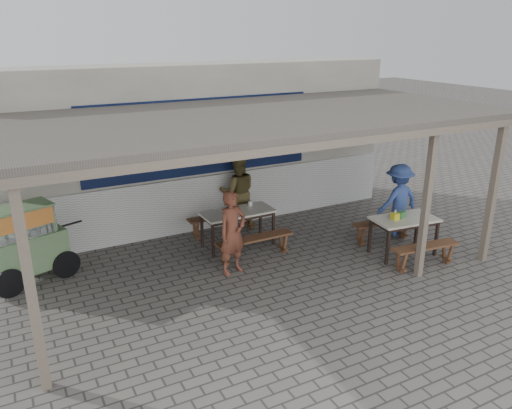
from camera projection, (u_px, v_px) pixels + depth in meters
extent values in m
plane|color=#5F5C56|center=(280.00, 283.00, 8.68)|extent=(60.00, 60.00, 0.00)
cube|color=beige|center=(200.00, 144.00, 11.12)|extent=(9.00, 1.20, 3.50)
cube|color=white|center=(212.00, 201.00, 10.97)|extent=(9.00, 0.10, 1.20)
cube|color=#101F4E|center=(201.00, 137.00, 10.42)|extent=(5.00, 0.03, 1.60)
cube|color=#544D48|center=(253.00, 116.00, 8.61)|extent=(9.00, 4.20, 0.12)
cube|color=#7D6D5E|center=(321.00, 145.00, 6.93)|extent=(9.00, 0.12, 0.12)
cube|color=#7D6D5E|center=(30.00, 290.00, 5.69)|extent=(0.12, 0.12, 2.70)
cube|color=#7D6D5E|center=(493.00, 193.00, 9.11)|extent=(0.12, 0.12, 2.70)
cube|color=#7D6D5E|center=(426.00, 204.00, 8.51)|extent=(0.11, 0.11, 2.70)
cube|color=beige|center=(238.00, 212.00, 9.94)|extent=(1.47, 0.69, 0.04)
cube|color=black|center=(238.00, 215.00, 9.96)|extent=(1.36, 0.58, 0.06)
cube|color=black|center=(213.00, 241.00, 9.53)|extent=(0.05, 0.05, 0.71)
cube|color=black|center=(273.00, 228.00, 10.13)|extent=(0.05, 0.05, 0.71)
cube|color=black|center=(202.00, 231.00, 9.99)|extent=(0.05, 0.05, 0.71)
cube|color=black|center=(260.00, 220.00, 10.59)|extent=(0.05, 0.05, 0.71)
cube|color=brown|center=(255.00, 238.00, 9.44)|extent=(1.56, 0.30, 0.04)
cube|color=brown|center=(225.00, 256.00, 9.23)|extent=(0.05, 0.28, 0.41)
cube|color=brown|center=(283.00, 243.00, 9.80)|extent=(0.05, 0.28, 0.41)
cube|color=brown|center=(223.00, 215.00, 10.63)|extent=(1.56, 0.30, 0.04)
cube|color=brown|center=(196.00, 230.00, 10.42)|extent=(0.05, 0.28, 0.41)
cube|color=brown|center=(249.00, 220.00, 10.98)|extent=(0.05, 0.28, 0.41)
cube|color=beige|center=(405.00, 219.00, 9.57)|extent=(1.31, 0.83, 0.04)
cube|color=black|center=(404.00, 222.00, 9.59)|extent=(1.20, 0.72, 0.06)
cube|color=black|center=(388.00, 247.00, 9.25)|extent=(0.05, 0.05, 0.71)
cube|color=black|center=(436.00, 238.00, 9.63)|extent=(0.05, 0.05, 0.71)
cube|color=black|center=(370.00, 236.00, 9.76)|extent=(0.05, 0.05, 0.71)
cube|color=black|center=(417.00, 228.00, 10.14)|extent=(0.05, 0.05, 0.71)
cube|color=brown|center=(426.00, 246.00, 9.09)|extent=(1.36, 0.42, 0.04)
cube|color=brown|center=(401.00, 262.00, 8.99)|extent=(0.08, 0.28, 0.41)
cube|color=brown|center=(447.00, 253.00, 9.35)|extent=(0.08, 0.28, 0.41)
cube|color=brown|center=(383.00, 222.00, 10.25)|extent=(1.36, 0.42, 0.04)
cube|color=brown|center=(361.00, 236.00, 10.14)|extent=(0.08, 0.28, 0.41)
cube|color=brown|center=(403.00, 229.00, 10.50)|extent=(0.08, 0.28, 0.41)
cube|color=#6D8B5C|center=(28.00, 251.00, 8.57)|extent=(1.33, 0.96, 0.62)
cube|color=#6D8B5C|center=(31.00, 268.00, 8.68)|extent=(1.27, 0.92, 0.04)
cylinder|color=black|center=(10.00, 284.00, 8.13)|extent=(0.48, 0.20, 0.50)
cylinder|color=black|center=(67.00, 265.00, 8.79)|extent=(0.48, 0.20, 0.50)
cube|color=silver|center=(21.00, 221.00, 8.36)|extent=(1.09, 0.81, 0.49)
cube|color=#6D8B5C|center=(18.00, 208.00, 8.28)|extent=(1.14, 0.86, 0.04)
cube|color=#F03938|center=(27.00, 221.00, 8.15)|extent=(0.84, 0.30, 0.28)
cylinder|color=black|center=(66.00, 225.00, 8.97)|extent=(0.60, 0.23, 0.04)
imported|color=brown|center=(233.00, 233.00, 8.82)|extent=(0.64, 0.50, 1.54)
imported|color=brown|center=(238.00, 192.00, 10.88)|extent=(0.96, 0.84, 1.65)
imported|color=#3C57A4|center=(398.00, 200.00, 10.50)|extent=(1.01, 0.59, 1.55)
cube|color=yellow|center=(395.00, 216.00, 9.48)|extent=(0.14, 0.14, 0.13)
cube|color=#398042|center=(401.00, 214.00, 9.60)|extent=(0.20, 0.15, 0.12)
cylinder|color=white|center=(250.00, 203.00, 10.24)|extent=(0.08, 0.08, 0.09)
imported|color=silver|center=(226.00, 213.00, 9.75)|extent=(0.19, 0.19, 0.04)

